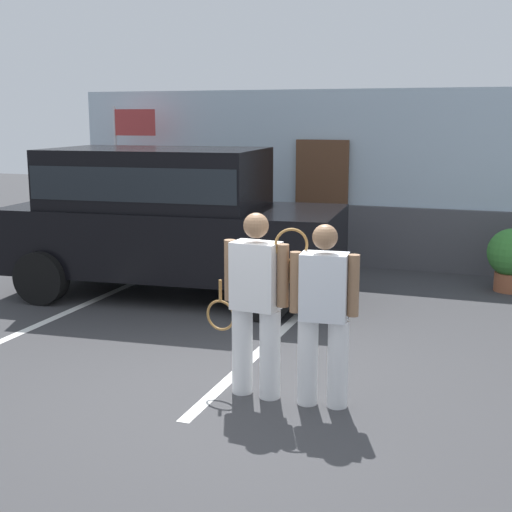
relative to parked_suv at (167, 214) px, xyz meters
The scene contains 9 objects.
ground_plane 4.06m from the parked_suv, 54.42° to the right, with size 40.00×40.00×0.00m, color #38383A.
parking_stripe_0 2.18m from the parked_suv, 115.46° to the right, with size 0.12×4.40×0.01m, color silver.
parking_stripe_1 2.89m from the parked_suv, 39.08° to the right, with size 0.12×4.40×0.01m, color silver.
house_frontage 3.73m from the parked_suv, 52.67° to the left, with size 10.57×0.40×2.92m.
parked_suv is the anchor object (origin of this frame).
tennis_player_man 3.94m from the parked_suv, 51.96° to the right, with size 0.87×0.30×1.67m.
tennis_player_woman 4.37m from the parked_suv, 45.67° to the right, with size 0.74×0.28×1.60m.
potted_plant_by_porch 4.95m from the parked_suv, 21.50° to the left, with size 0.69×0.69×0.91m.
flag_pole 3.05m from the parked_suv, 130.41° to the left, with size 0.80×0.08×2.65m.
Camera 1 is at (2.21, -5.66, 2.49)m, focal length 49.86 mm.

